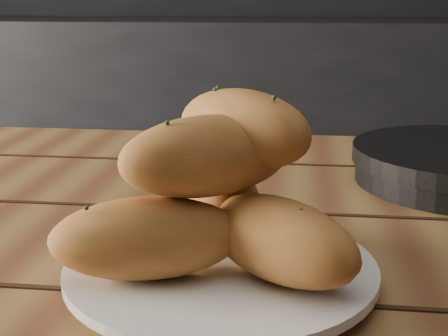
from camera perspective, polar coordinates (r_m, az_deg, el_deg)
counter at (r=2.21m, az=-4.18°, el=1.71°), size 2.80×0.60×0.90m
plate at (r=0.50m, az=-0.28°, el=-9.47°), size 0.25×0.25×0.02m
bread_rolls at (r=0.48m, az=-0.42°, el=-2.36°), size 0.25×0.21×0.13m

